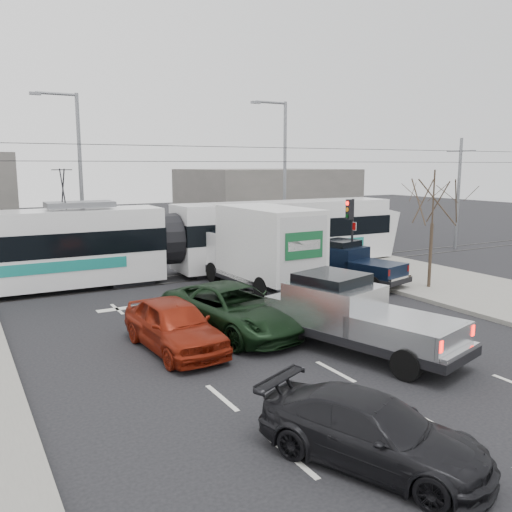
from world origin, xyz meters
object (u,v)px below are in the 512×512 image
red_car (174,325)px  dark_car (372,431)px  street_lamp_near (282,169)px  traffic_signal (351,220)px  green_car (234,309)px  silver_pickup (353,314)px  navy_pickup (351,263)px  tram (167,241)px  street_lamp_far (77,169)px  box_truck (261,249)px  bare_tree (433,202)px

red_car → dark_car: (0.88, -7.53, -0.13)m
street_lamp_near → red_car: (-12.05, -13.32, -4.36)m
street_lamp_near → dark_car: 24.08m
traffic_signal → green_car: bearing=-149.9°
green_car → silver_pickup: bearing=-65.4°
street_lamp_near → dark_car: size_ratio=2.10×
navy_pickup → traffic_signal: bearing=38.7°
street_lamp_near → dark_car: street_lamp_near is taller
navy_pickup → red_car: size_ratio=1.11×
tram → street_lamp_far: bearing=117.1°
tram → green_car: bearing=-96.0°
navy_pickup → red_car: navy_pickup is taller
street_lamp_near → traffic_signal: bearing=-96.4°
tram → traffic_signal: bearing=-25.1°
traffic_signal → tram: 8.79m
street_lamp_far → dark_car: size_ratio=2.10×
box_truck → dark_car: 14.03m
box_truck → navy_pickup: 4.30m
tram → navy_pickup: (6.82, -5.24, -0.86)m
tram → red_car: bearing=-108.3°
tram → dark_car: tram is taller
tram → box_truck: 5.01m
tram → silver_pickup: (1.16, -12.21, -0.75)m
street_lamp_far → red_car: bearing=-92.1°
tram → green_car: size_ratio=4.56×
street_lamp_far → tram: (2.79, -5.67, -3.29)m
silver_pickup → green_car: silver_pickup is taller
bare_tree → dark_car: bare_tree is taller
dark_car → green_car: bearing=55.8°
street_lamp_near → street_lamp_far: same height
navy_pickup → bare_tree: bearing=-64.6°
red_car → silver_pickup: bearing=-32.8°
street_lamp_near → bare_tree: bearing=-88.6°
dark_car → bare_tree: bearing=14.6°
silver_pickup → green_car: 3.92m
traffic_signal → street_lamp_near: 7.91m
traffic_signal → box_truck: (-5.14, -0.37, -0.95)m
red_car → dark_car: size_ratio=1.04×
bare_tree → red_car: bearing=-171.6°
street_lamp_far → navy_pickup: bearing=-48.6°
green_car → red_car: size_ratio=1.25×
street_lamp_far → green_car: 15.40m
bare_tree → dark_car: size_ratio=1.17×
bare_tree → silver_pickup: (-7.83, -4.38, -2.71)m
navy_pickup → green_car: navy_pickup is taller
box_truck → green_car: bearing=-130.0°
bare_tree → green_car: bare_tree is taller
street_lamp_near → green_car: size_ratio=1.63×
box_truck → traffic_signal: bearing=2.4°
box_truck → dark_car: bearing=-113.4°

